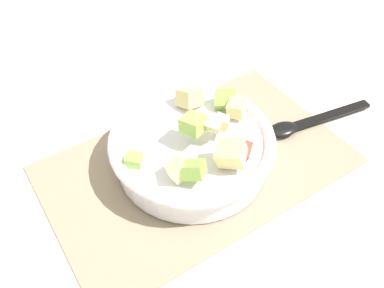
{
  "coord_description": "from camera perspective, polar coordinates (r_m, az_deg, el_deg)",
  "views": [
    {
      "loc": [
        -0.25,
        -0.37,
        0.53
      ],
      "look_at": [
        -0.01,
        0.01,
        0.05
      ],
      "focal_mm": 38.46,
      "sensor_mm": 36.0,
      "label": 1
    }
  ],
  "objects": [
    {
      "name": "serving_spoon",
      "position": [
        0.77,
        15.26,
        2.8
      ],
      "size": [
        0.22,
        0.06,
        0.01
      ],
      "color": "black",
      "rests_on": "placemat"
    },
    {
      "name": "salad_bowl",
      "position": [
        0.66,
        0.1,
        -0.37
      ],
      "size": [
        0.27,
        0.27,
        0.11
      ],
      "color": "white",
      "rests_on": "placemat"
    },
    {
      "name": "placemat",
      "position": [
        0.69,
        0.75,
        -2.73
      ],
      "size": [
        0.5,
        0.31,
        0.01
      ],
      "primitive_type": "cube",
      "color": "gray",
      "rests_on": "ground_plane"
    },
    {
      "name": "ground_plane",
      "position": [
        0.69,
        0.75,
        -2.89
      ],
      "size": [
        2.4,
        2.4,
        0.0
      ],
      "primitive_type": "plane",
      "color": "silver"
    }
  ]
}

